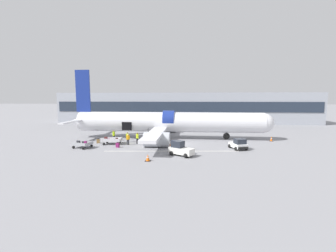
% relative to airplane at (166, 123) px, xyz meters
% --- Properties ---
extents(ground_plane, '(500.00, 500.00, 0.00)m').
position_rel_airplane_xyz_m(ground_plane, '(2.68, -4.30, -2.80)').
color(ground_plane, gray).
extents(apron_marking_line, '(18.00, 1.94, 0.01)m').
position_rel_airplane_xyz_m(apron_marking_line, '(1.71, -9.54, -2.79)').
color(apron_marking_line, silver).
rests_on(apron_marking_line, ground_plane).
extents(terminal_strip, '(73.54, 11.82, 8.58)m').
position_rel_airplane_xyz_m(terminal_strip, '(2.68, 28.71, 1.50)').
color(terminal_strip, '#9EA3AD').
rests_on(terminal_strip, ground_plane).
extents(airplane, '(35.65, 27.59, 12.00)m').
position_rel_airplane_xyz_m(airplane, '(0.00, 0.00, 0.00)').
color(airplane, silver).
rests_on(airplane, ground_plane).
extents(baggage_tug_lead, '(3.37, 2.75, 1.80)m').
position_rel_airplane_xyz_m(baggage_tug_lead, '(2.98, -11.68, -2.04)').
color(baggage_tug_lead, silver).
rests_on(baggage_tug_lead, ground_plane).
extents(baggage_tug_mid, '(2.56, 3.03, 1.52)m').
position_rel_airplane_xyz_m(baggage_tug_mid, '(10.87, -7.49, -2.14)').
color(baggage_tug_mid, white).
rests_on(baggage_tug_mid, ground_plane).
extents(baggage_cart_loading, '(3.82, 2.10, 1.08)m').
position_rel_airplane_xyz_m(baggage_cart_loading, '(-7.74, -5.84, -2.28)').
color(baggage_cart_loading, silver).
rests_on(baggage_cart_loading, ground_plane).
extents(baggage_cart_queued, '(3.50, 2.49, 1.08)m').
position_rel_airplane_xyz_m(baggage_cart_queued, '(-11.00, -8.79, -2.30)').
color(baggage_cart_queued, '#999BA0').
rests_on(baggage_cart_queued, ground_plane).
extents(ground_crew_loader_a, '(0.46, 0.62, 1.76)m').
position_rel_airplane_xyz_m(ground_crew_loader_a, '(-8.43, -3.02, -1.87)').
color(ground_crew_loader_a, '#2D2D33').
rests_on(ground_crew_loader_a, ground_plane).
extents(ground_crew_loader_b, '(0.56, 0.56, 1.77)m').
position_rel_airplane_xyz_m(ground_crew_loader_b, '(-3.98, -5.02, -1.87)').
color(ground_crew_loader_b, black).
rests_on(ground_crew_loader_b, ground_plane).
extents(ground_crew_driver, '(0.57, 0.44, 1.62)m').
position_rel_airplane_xyz_m(ground_crew_driver, '(-5.80, -4.04, -1.95)').
color(ground_crew_driver, black).
rests_on(ground_crew_driver, ground_plane).
extents(ground_crew_supervisor, '(0.54, 0.54, 1.68)m').
position_rel_airplane_xyz_m(ground_crew_supervisor, '(-5.19, -5.99, -1.91)').
color(ground_crew_supervisor, '#2D2D33').
rests_on(ground_crew_supervisor, ground_plane).
extents(suitcase_on_tarmac_upright, '(0.55, 0.42, 0.80)m').
position_rel_airplane_xyz_m(suitcase_on_tarmac_upright, '(-6.18, -8.01, -2.45)').
color(suitcase_on_tarmac_upright, '#721951').
rests_on(suitcase_on_tarmac_upright, ground_plane).
extents(suitcase_on_tarmac_spare, '(0.52, 0.34, 0.75)m').
position_rel_airplane_xyz_m(suitcase_on_tarmac_spare, '(-10.21, -5.25, -2.48)').
color(suitcase_on_tarmac_spare, olive).
rests_on(suitcase_on_tarmac_spare, ground_plane).
extents(safety_cone_nose, '(0.52, 0.52, 0.78)m').
position_rel_airplane_xyz_m(safety_cone_nose, '(17.53, -0.97, -2.43)').
color(safety_cone_nose, black).
rests_on(safety_cone_nose, ground_plane).
extents(safety_cone_engine_left, '(0.64, 0.64, 0.75)m').
position_rel_airplane_xyz_m(safety_cone_engine_left, '(-0.56, -14.53, -2.44)').
color(safety_cone_engine_left, black).
rests_on(safety_cone_engine_left, ground_plane).
extents(safety_cone_wingtip, '(0.46, 0.46, 0.75)m').
position_rel_airplane_xyz_m(safety_cone_wingtip, '(1.40, -6.68, -2.44)').
color(safety_cone_wingtip, black).
rests_on(safety_cone_wingtip, ground_plane).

